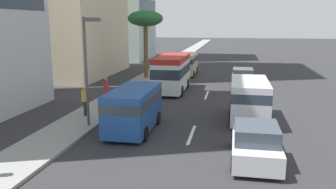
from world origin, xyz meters
name	(u,v)px	position (x,y,z in m)	size (l,w,h in m)	color
ground_plane	(212,82)	(31.50, 0.00, 0.00)	(198.00, 198.00, 0.00)	#2D2D30
sidewalk_right	(146,79)	(31.50, 6.61, 0.07)	(162.00, 2.61, 0.15)	gray
lane_stripe_mid	(191,135)	(14.75, 0.00, 0.01)	(3.20, 0.16, 0.01)	silver
lane_stripe_far	(207,95)	(24.88, 0.00, 0.01)	(3.20, 0.16, 0.01)	silver
van_lead	(187,63)	(35.51, 3.06, 1.33)	(5.33, 2.11, 2.31)	beige
van_second	(134,107)	(14.86, 3.10, 1.32)	(4.86, 2.16, 2.29)	#1E478C
car_third	(243,78)	(28.95, -2.86, 0.80)	(4.20, 1.94, 1.70)	#A51E1E
van_fourth	(249,98)	(18.01, -2.98, 1.38)	(4.93, 2.23, 2.40)	silver
minibus_sixth	(172,72)	(25.88, 3.02, 1.64)	(6.10, 2.42, 2.99)	silver
car_seventh	(256,144)	(11.72, -3.02, 0.77)	(4.08, 1.97, 1.63)	silver
pedestrian_mid_block	(85,99)	(16.77, 6.72, 1.17)	(0.30, 0.37, 1.82)	#333338
pedestrian_by_tree	(106,89)	(20.17, 6.63, 1.16)	(0.36, 0.28, 1.82)	red
palm_tree	(145,20)	(31.95, 6.75, 5.93)	(3.52, 3.52, 6.73)	brown
street_lamp	(88,58)	(14.89, 5.58, 3.83)	(0.24, 0.97, 5.84)	#4C4C51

